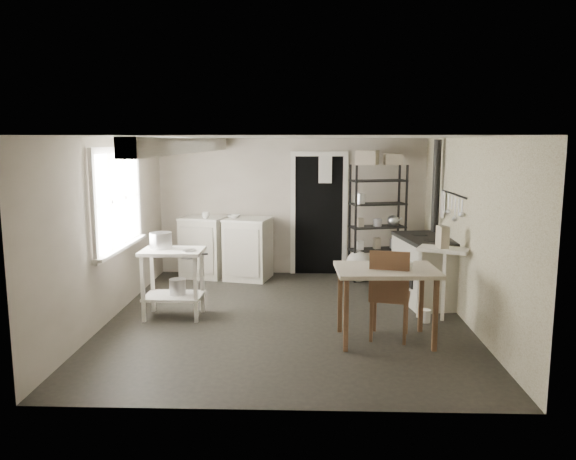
{
  "coord_description": "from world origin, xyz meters",
  "views": [
    {
      "loc": [
        0.24,
        -6.94,
        2.26
      ],
      "look_at": [
        0.0,
        0.3,
        1.1
      ],
      "focal_mm": 35.0,
      "sensor_mm": 36.0,
      "label": 1
    }
  ],
  "objects_px": {
    "stockpot": "(161,244)",
    "work_table": "(385,309)",
    "stove": "(425,271)",
    "chair": "(390,297)",
    "flour_sack": "(358,267)",
    "shelf_rack": "(377,222)",
    "prep_table": "(173,287)",
    "base_cabinets": "(226,250)"
  },
  "relations": [
    {
      "from": "base_cabinets",
      "to": "chair",
      "type": "height_order",
      "value": "chair"
    },
    {
      "from": "shelf_rack",
      "to": "stove",
      "type": "xyz_separation_m",
      "value": [
        0.52,
        -1.29,
        -0.51
      ]
    },
    {
      "from": "base_cabinets",
      "to": "chair",
      "type": "relative_size",
      "value": 1.45
    },
    {
      "from": "prep_table",
      "to": "chair",
      "type": "height_order",
      "value": "chair"
    },
    {
      "from": "base_cabinets",
      "to": "flour_sack",
      "type": "distance_m",
      "value": 2.2
    },
    {
      "from": "stockpot",
      "to": "chair",
      "type": "height_order",
      "value": "stockpot"
    },
    {
      "from": "chair",
      "to": "work_table",
      "type": "bearing_deg",
      "value": -108.09
    },
    {
      "from": "stove",
      "to": "prep_table",
      "type": "bearing_deg",
      "value": -175.48
    },
    {
      "from": "stove",
      "to": "work_table",
      "type": "relative_size",
      "value": 1.05
    },
    {
      "from": "stove",
      "to": "flour_sack",
      "type": "xyz_separation_m",
      "value": [
        -0.84,
        1.08,
        -0.2
      ]
    },
    {
      "from": "stockpot",
      "to": "flour_sack",
      "type": "distance_m",
      "value": 3.34
    },
    {
      "from": "prep_table",
      "to": "stove",
      "type": "relative_size",
      "value": 0.76
    },
    {
      "from": "base_cabinets",
      "to": "flour_sack",
      "type": "xyz_separation_m",
      "value": [
        2.17,
        -0.25,
        -0.22
      ]
    },
    {
      "from": "flour_sack",
      "to": "stove",
      "type": "bearing_deg",
      "value": -52.32
    },
    {
      "from": "stove",
      "to": "chair",
      "type": "xyz_separation_m",
      "value": [
        -0.72,
        -1.52,
        0.04
      ]
    },
    {
      "from": "prep_table",
      "to": "flour_sack",
      "type": "distance_m",
      "value": 3.18
    },
    {
      "from": "prep_table",
      "to": "shelf_rack",
      "type": "distance_m",
      "value": 3.6
    },
    {
      "from": "shelf_rack",
      "to": "stove",
      "type": "height_order",
      "value": "shelf_rack"
    },
    {
      "from": "stove",
      "to": "chair",
      "type": "height_order",
      "value": "chair"
    },
    {
      "from": "shelf_rack",
      "to": "chair",
      "type": "height_order",
      "value": "shelf_rack"
    },
    {
      "from": "stove",
      "to": "work_table",
      "type": "distance_m",
      "value": 1.8
    },
    {
      "from": "stove",
      "to": "flour_sack",
      "type": "distance_m",
      "value": 1.38
    },
    {
      "from": "base_cabinets",
      "to": "flour_sack",
      "type": "height_order",
      "value": "base_cabinets"
    },
    {
      "from": "work_table",
      "to": "shelf_rack",
      "type": "bearing_deg",
      "value": 84.93
    },
    {
      "from": "stockpot",
      "to": "base_cabinets",
      "type": "bearing_deg",
      "value": 75.24
    },
    {
      "from": "shelf_rack",
      "to": "chair",
      "type": "relative_size",
      "value": 1.77
    },
    {
      "from": "stockpot",
      "to": "shelf_rack",
      "type": "relative_size",
      "value": 0.16
    },
    {
      "from": "chair",
      "to": "stockpot",
      "type": "bearing_deg",
      "value": 177.55
    },
    {
      "from": "stockpot",
      "to": "flour_sack",
      "type": "bearing_deg",
      "value": 33.79
    },
    {
      "from": "flour_sack",
      "to": "base_cabinets",
      "type": "bearing_deg",
      "value": 173.56
    },
    {
      "from": "prep_table",
      "to": "stockpot",
      "type": "relative_size",
      "value": 2.92
    },
    {
      "from": "prep_table",
      "to": "work_table",
      "type": "xyz_separation_m",
      "value": [
        2.6,
        -0.81,
        -0.02
      ]
    },
    {
      "from": "prep_table",
      "to": "chair",
      "type": "xyz_separation_m",
      "value": [
        2.67,
        -0.7,
        0.08
      ]
    },
    {
      "from": "stockpot",
      "to": "work_table",
      "type": "relative_size",
      "value": 0.27
    },
    {
      "from": "stove",
      "to": "chair",
      "type": "distance_m",
      "value": 1.68
    },
    {
      "from": "work_table",
      "to": "chair",
      "type": "height_order",
      "value": "chair"
    },
    {
      "from": "prep_table",
      "to": "flour_sack",
      "type": "bearing_deg",
      "value": 36.75
    },
    {
      "from": "work_table",
      "to": "base_cabinets",
      "type": "bearing_deg",
      "value": 127.01
    },
    {
      "from": "base_cabinets",
      "to": "prep_table",
      "type": "bearing_deg",
      "value": -87.53
    },
    {
      "from": "prep_table",
      "to": "flour_sack",
      "type": "relative_size",
      "value": 1.72
    },
    {
      "from": "base_cabinets",
      "to": "stockpot",
      "type": "bearing_deg",
      "value": -92.32
    },
    {
      "from": "chair",
      "to": "prep_table",
      "type": "bearing_deg",
      "value": 178.36
    }
  ]
}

